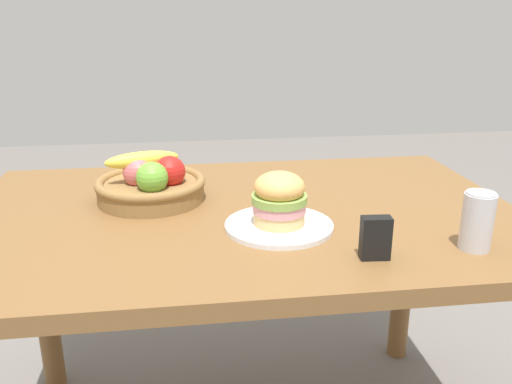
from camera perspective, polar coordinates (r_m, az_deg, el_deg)
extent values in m
cube|color=brown|center=(1.37, -1.36, -2.70)|extent=(1.40, 0.90, 0.04)
cylinder|color=brown|center=(1.91, -21.70, -9.91)|extent=(0.07, 0.07, 0.71)
cylinder|color=brown|center=(2.00, 15.52, -7.89)|extent=(0.07, 0.07, 0.71)
cylinder|color=white|center=(1.25, 2.46, -3.62)|extent=(0.25, 0.25, 0.01)
cylinder|color=#E5BC75|center=(1.24, 2.47, -2.72)|extent=(0.12, 0.12, 0.03)
cylinder|color=pink|center=(1.23, 2.49, -1.59)|extent=(0.12, 0.12, 0.02)
cylinder|color=#84A84C|center=(1.22, 2.50, -0.71)|extent=(0.13, 0.13, 0.02)
ellipsoid|color=#EAAD5D|center=(1.21, 2.52, 0.55)|extent=(0.12, 0.12, 0.07)
cylinder|color=silver|center=(1.21, 22.51, -2.95)|extent=(0.07, 0.07, 0.12)
cylinder|color=silver|center=(1.19, 22.88, -0.13)|extent=(0.06, 0.06, 0.00)
cylinder|color=olive|center=(1.45, -11.11, 0.08)|extent=(0.28, 0.28, 0.05)
torus|color=olive|center=(1.44, -11.17, 1.02)|extent=(0.29, 0.29, 0.02)
sphere|color=red|center=(1.42, -9.19, 2.15)|extent=(0.08, 0.08, 0.08)
sphere|color=gold|center=(1.49, -11.17, 2.73)|extent=(0.08, 0.08, 0.08)
sphere|color=#D16066|center=(1.43, -12.44, 2.08)|extent=(0.08, 0.08, 0.08)
sphere|color=#6BAD38|center=(1.38, -11.01, 1.51)|extent=(0.08, 0.08, 0.08)
ellipsoid|color=yellow|center=(1.43, -12.03, 3.38)|extent=(0.20, 0.11, 0.05)
cube|color=black|center=(1.11, 12.62, -4.81)|extent=(0.06, 0.03, 0.09)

